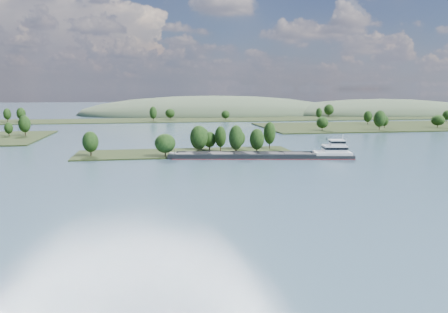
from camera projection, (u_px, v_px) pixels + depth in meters
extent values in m
plane|color=#3A5465|center=(201.00, 180.00, 144.36)|extent=(1800.00, 1800.00, 0.00)
cube|color=black|center=(186.00, 154.00, 202.81)|extent=(100.00, 30.00, 1.20)
cylinder|color=black|center=(236.00, 150.00, 195.34)|extent=(0.50, 0.50, 4.35)
ellipsoid|color=black|center=(236.00, 137.00, 194.49)|extent=(6.59, 6.59, 11.18)
cylinder|color=black|center=(201.00, 146.00, 213.20)|extent=(0.50, 0.50, 3.54)
ellipsoid|color=black|center=(201.00, 136.00, 212.52)|extent=(8.22, 8.22, 9.10)
cylinder|color=black|center=(199.00, 149.00, 196.95)|extent=(0.50, 0.50, 4.27)
ellipsoid|color=black|center=(199.00, 137.00, 196.12)|extent=(8.11, 8.11, 10.98)
cylinder|color=black|center=(209.00, 147.00, 208.92)|extent=(0.50, 0.50, 2.98)
ellipsoid|color=black|center=(209.00, 139.00, 208.34)|extent=(6.31, 6.31, 7.65)
cylinder|color=black|center=(165.00, 153.00, 190.00)|extent=(0.50, 0.50, 3.27)
ellipsoid|color=black|center=(165.00, 143.00, 189.36)|extent=(9.09, 9.09, 8.41)
cylinder|color=black|center=(91.00, 152.00, 191.20)|extent=(0.50, 0.50, 3.58)
ellipsoid|color=black|center=(90.00, 142.00, 190.50)|extent=(7.03, 7.03, 9.19)
cylinder|color=black|center=(220.00, 147.00, 206.68)|extent=(0.50, 0.50, 3.90)
ellipsoid|color=black|center=(220.00, 136.00, 205.92)|extent=(5.48, 5.48, 10.03)
cylinder|color=black|center=(269.00, 144.00, 215.63)|extent=(0.50, 0.50, 4.33)
ellipsoid|color=black|center=(270.00, 133.00, 214.79)|extent=(5.98, 5.98, 11.13)
cylinder|color=black|center=(257.00, 150.00, 198.20)|extent=(0.50, 0.50, 3.74)
ellipsoid|color=black|center=(257.00, 139.00, 197.48)|extent=(6.67, 6.67, 9.62)
cylinder|color=black|center=(238.00, 146.00, 213.36)|extent=(0.50, 0.50, 3.06)
ellipsoid|color=black|center=(238.00, 138.00, 212.76)|extent=(6.80, 6.80, 7.87)
cylinder|color=black|center=(25.00, 132.00, 272.64)|extent=(0.50, 0.50, 4.18)
ellipsoid|color=black|center=(25.00, 124.00, 271.83)|extent=(7.26, 7.26, 10.75)
cylinder|color=black|center=(9.00, 134.00, 271.38)|extent=(0.50, 0.50, 2.77)
ellipsoid|color=black|center=(9.00, 128.00, 270.84)|extent=(5.25, 5.25, 7.11)
cylinder|color=black|center=(322.00, 128.00, 307.26)|extent=(0.50, 0.50, 3.17)
ellipsoid|color=black|center=(322.00, 122.00, 306.65)|extent=(8.39, 8.39, 8.16)
cylinder|color=black|center=(438.00, 125.00, 330.89)|extent=(0.50, 0.50, 3.15)
ellipsoid|color=black|center=(438.00, 120.00, 330.28)|extent=(10.02, 10.02, 8.10)
cylinder|color=black|center=(379.00, 127.00, 309.61)|extent=(0.50, 0.50, 4.62)
ellipsoid|color=black|center=(380.00, 119.00, 308.71)|extent=(8.56, 8.56, 11.89)
cylinder|color=black|center=(384.00, 126.00, 326.71)|extent=(0.50, 0.50, 3.05)
ellipsoid|color=black|center=(385.00, 121.00, 326.11)|extent=(5.65, 5.65, 7.84)
cylinder|color=black|center=(368.00, 122.00, 361.56)|extent=(0.50, 0.50, 3.66)
ellipsoid|color=black|center=(368.00, 116.00, 360.85)|extent=(6.89, 6.89, 9.42)
cylinder|color=black|center=(446.00, 120.00, 387.71)|extent=(0.50, 0.50, 3.37)
ellipsoid|color=black|center=(447.00, 115.00, 387.06)|extent=(7.21, 7.21, 8.66)
cube|color=black|center=(167.00, 120.00, 417.12)|extent=(900.00, 60.00, 1.20)
cylinder|color=black|center=(8.00, 120.00, 389.82)|extent=(0.50, 0.50, 3.99)
ellipsoid|color=black|center=(7.00, 114.00, 389.05)|extent=(6.75, 6.75, 10.26)
cylinder|color=black|center=(319.00, 117.00, 422.60)|extent=(0.50, 0.50, 3.66)
ellipsoid|color=black|center=(319.00, 113.00, 421.89)|extent=(5.97, 5.97, 9.40)
cylinder|color=black|center=(170.00, 118.00, 421.09)|extent=(0.50, 0.50, 3.42)
ellipsoid|color=black|center=(170.00, 113.00, 420.42)|extent=(9.20, 9.20, 8.79)
cylinder|color=black|center=(329.00, 115.00, 458.03)|extent=(0.50, 0.50, 4.40)
ellipsoid|color=black|center=(329.00, 110.00, 457.18)|extent=(10.17, 10.17, 11.32)
cylinder|color=black|center=(22.00, 119.00, 391.59)|extent=(0.50, 0.50, 4.20)
ellipsoid|color=black|center=(21.00, 113.00, 390.78)|extent=(7.88, 7.88, 10.79)
cylinder|color=black|center=(226.00, 118.00, 414.25)|extent=(0.50, 0.50, 3.00)
ellipsoid|color=black|center=(226.00, 114.00, 413.66)|extent=(8.02, 8.02, 7.73)
cylinder|color=black|center=(153.00, 119.00, 398.16)|extent=(0.50, 0.50, 4.42)
ellipsoid|color=black|center=(153.00, 113.00, 397.30)|extent=(6.70, 6.70, 11.36)
ellipsoid|color=#3A4B33|center=(381.00, 114.00, 528.47)|extent=(260.00, 140.00, 36.00)
ellipsoid|color=#3A4B33|center=(214.00, 114.00, 524.50)|extent=(320.00, 160.00, 44.00)
cube|color=black|center=(263.00, 157.00, 190.26)|extent=(78.64, 23.00, 2.15)
cube|color=maroon|center=(263.00, 158.00, 190.32)|extent=(78.86, 23.23, 0.24)
cube|color=black|center=(244.00, 152.00, 194.80)|extent=(59.71, 10.76, 0.78)
cube|color=black|center=(245.00, 155.00, 185.35)|extent=(59.71, 10.76, 0.78)
cube|color=black|center=(245.00, 154.00, 190.10)|extent=(59.23, 18.70, 0.29)
cube|color=black|center=(196.00, 153.00, 190.12)|extent=(10.03, 9.39, 0.34)
cube|color=black|center=(220.00, 153.00, 190.09)|extent=(10.03, 9.39, 0.34)
cube|color=black|center=(245.00, 153.00, 190.05)|extent=(10.03, 9.39, 0.34)
cube|color=black|center=(269.00, 153.00, 190.02)|extent=(10.03, 9.39, 0.34)
cube|color=black|center=(294.00, 153.00, 189.98)|extent=(10.03, 9.39, 0.34)
cube|color=black|center=(172.00, 156.00, 190.33)|extent=(4.39, 9.16, 1.95)
cylinder|color=black|center=(174.00, 153.00, 190.12)|extent=(0.27, 0.27, 2.15)
cube|color=silver|center=(332.00, 153.00, 189.90)|extent=(17.00, 11.91, 1.17)
cube|color=silver|center=(335.00, 149.00, 189.60)|extent=(10.96, 9.37, 2.93)
cube|color=black|center=(335.00, 148.00, 189.54)|extent=(11.18, 9.60, 0.88)
cube|color=silver|center=(337.00, 143.00, 189.21)|extent=(6.78, 6.78, 2.15)
cube|color=black|center=(337.00, 142.00, 189.15)|extent=(7.00, 7.00, 0.78)
cube|color=silver|center=(337.00, 140.00, 189.03)|extent=(7.23, 7.23, 0.20)
cylinder|color=silver|center=(343.00, 137.00, 188.84)|extent=(0.23, 0.23, 2.54)
cylinder|color=black|center=(327.00, 139.00, 191.91)|extent=(0.56, 0.56, 1.17)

